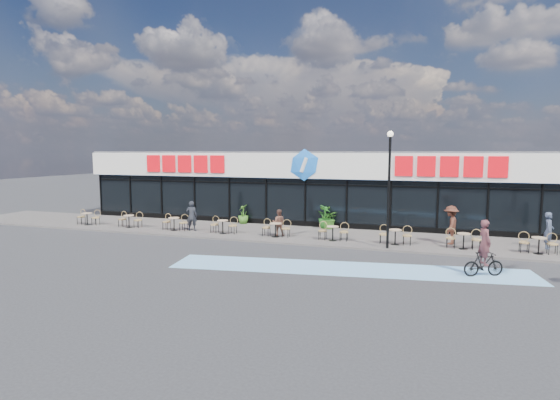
% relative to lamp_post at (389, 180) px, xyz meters
% --- Properties ---
extents(ground, '(120.00, 120.00, 0.00)m').
position_rel_lamp_post_xyz_m(ground, '(-5.22, -2.30, -3.30)').
color(ground, '#28282B').
rests_on(ground, ground).
extents(sidewalk, '(44.00, 5.00, 0.10)m').
position_rel_lamp_post_xyz_m(sidewalk, '(-5.22, 2.20, -3.25)').
color(sidewalk, '#57514D').
rests_on(sidewalk, ground).
extents(bike_lane, '(14.17, 4.13, 0.01)m').
position_rel_lamp_post_xyz_m(bike_lane, '(-1.22, -3.80, -3.30)').
color(bike_lane, '#6DA3CE').
rests_on(bike_lane, ground).
extents(building, '(30.60, 6.57, 4.75)m').
position_rel_lamp_post_xyz_m(building, '(-5.22, 7.63, -0.96)').
color(building, black).
rests_on(building, ground).
extents(lamp_post, '(0.28, 0.28, 5.42)m').
position_rel_lamp_post_xyz_m(lamp_post, '(0.00, 0.00, 0.00)').
color(lamp_post, black).
rests_on(lamp_post, sidewalk).
extents(bistro_set_0, '(1.54, 0.62, 0.90)m').
position_rel_lamp_post_xyz_m(bistro_set_0, '(-18.10, 1.03, -2.75)').
color(bistro_set_0, tan).
rests_on(bistro_set_0, sidewalk).
extents(bistro_set_1, '(1.54, 0.62, 0.90)m').
position_rel_lamp_post_xyz_m(bistro_set_1, '(-15.03, 1.03, -2.75)').
color(bistro_set_1, tan).
rests_on(bistro_set_1, sidewalk).
extents(bistro_set_2, '(1.54, 0.62, 0.90)m').
position_rel_lamp_post_xyz_m(bistro_set_2, '(-11.97, 1.03, -2.75)').
color(bistro_set_2, tan).
rests_on(bistro_set_2, sidewalk).
extents(bistro_set_3, '(1.54, 0.62, 0.90)m').
position_rel_lamp_post_xyz_m(bistro_set_3, '(-8.90, 1.03, -2.75)').
color(bistro_set_3, tan).
rests_on(bistro_set_3, sidewalk).
extents(bistro_set_4, '(1.54, 0.62, 0.90)m').
position_rel_lamp_post_xyz_m(bistro_set_4, '(-5.84, 1.03, -2.75)').
color(bistro_set_4, tan).
rests_on(bistro_set_4, sidewalk).
extents(bistro_set_5, '(1.54, 0.62, 0.90)m').
position_rel_lamp_post_xyz_m(bistro_set_5, '(-2.77, 1.03, -2.75)').
color(bistro_set_5, tan).
rests_on(bistro_set_5, sidewalk).
extents(bistro_set_6, '(1.54, 0.62, 0.90)m').
position_rel_lamp_post_xyz_m(bistro_set_6, '(0.29, 1.03, -2.75)').
color(bistro_set_6, tan).
rests_on(bistro_set_6, sidewalk).
extents(bistro_set_7, '(1.54, 0.62, 0.90)m').
position_rel_lamp_post_xyz_m(bistro_set_7, '(3.36, 1.03, -2.75)').
color(bistro_set_7, tan).
rests_on(bistro_set_7, sidewalk).
extents(bistro_set_8, '(1.54, 0.62, 0.90)m').
position_rel_lamp_post_xyz_m(bistro_set_8, '(6.42, 1.03, -2.75)').
color(bistro_set_8, tan).
rests_on(bistro_set_8, sidewalk).
extents(potted_plant_left, '(0.76, 0.76, 1.20)m').
position_rel_lamp_post_xyz_m(potted_plant_left, '(-9.15, 4.38, -2.60)').
color(potted_plant_left, '#36681D').
rests_on(potted_plant_left, sidewalk).
extents(potted_plant_mid, '(1.28, 1.16, 1.24)m').
position_rel_lamp_post_xyz_m(potted_plant_mid, '(-3.73, 4.21, -2.58)').
color(potted_plant_mid, '#31651C').
rests_on(potted_plant_mid, sidewalk).
extents(potted_plant_right, '(0.88, 0.88, 1.37)m').
position_rel_lamp_post_xyz_m(potted_plant_right, '(-3.93, 4.37, -2.52)').
color(potted_plant_right, '#1D5A19').
rests_on(potted_plant_right, sidewalk).
extents(patron_left, '(0.71, 0.58, 1.70)m').
position_rel_lamp_post_xyz_m(patron_left, '(-10.99, 1.23, -2.35)').
color(patron_left, black).
rests_on(patron_left, sidewalk).
extents(patron_right, '(0.78, 0.66, 1.42)m').
position_rel_lamp_post_xyz_m(patron_right, '(-5.80, 1.36, -2.49)').
color(patron_right, brown).
rests_on(patron_right, sidewalk).
extents(pedestrian_a, '(0.92, 1.33, 1.89)m').
position_rel_lamp_post_xyz_m(pedestrian_a, '(2.83, 1.89, -2.26)').
color(pedestrian_a, '#422217').
rests_on(pedestrian_a, sidewalk).
extents(pedestrian_b, '(0.58, 0.72, 1.71)m').
position_rel_lamp_post_xyz_m(pedestrian_b, '(7.09, 2.26, -2.35)').
color(pedestrian_b, '#343D51').
rests_on(pedestrian_b, sidewalk).
extents(cyclist_a, '(1.57, 1.01, 2.12)m').
position_rel_lamp_post_xyz_m(cyclist_a, '(3.71, -3.29, -2.51)').
color(cyclist_a, black).
rests_on(cyclist_a, ground).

